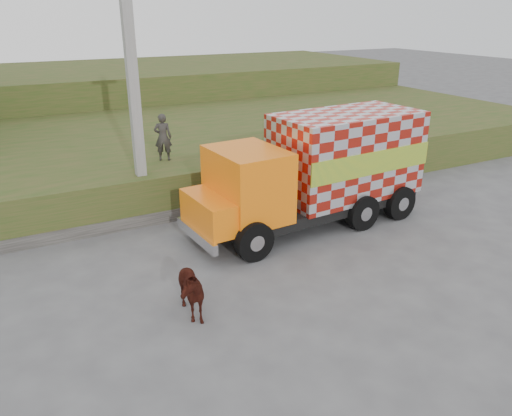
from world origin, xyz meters
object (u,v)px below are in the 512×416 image
cow (186,290)px  pedestrian (163,137)px  utility_pole (134,91)px  cargo_truck (320,170)px

cow → pedestrian: (1.87, 7.01, 1.67)m
utility_pole → pedestrian: utility_pole is taller
cargo_truck → cow: cargo_truck is taller
cargo_truck → utility_pole: bearing=146.0°
cargo_truck → cow: (-5.50, -2.98, -1.12)m
pedestrian → utility_pole: bearing=69.3°
utility_pole → cargo_truck: utility_pole is taller
utility_pole → cow: utility_pole is taller
utility_pole → cargo_truck: bearing=-30.1°
cargo_truck → pedestrian: bearing=128.2°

